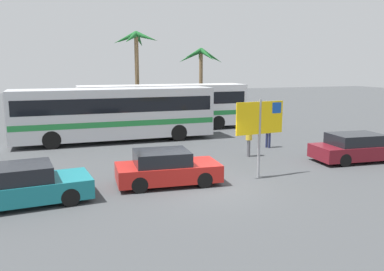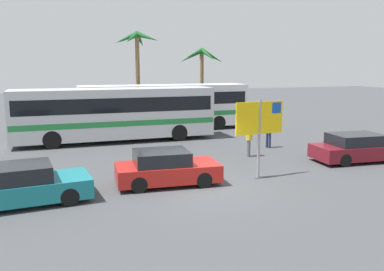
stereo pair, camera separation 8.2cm
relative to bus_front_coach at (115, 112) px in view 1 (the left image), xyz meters
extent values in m
plane|color=#424447|center=(1.80, -10.61, -1.78)|extent=(120.00, 120.00, 0.00)
cube|color=silver|center=(0.00, 0.00, -0.06)|extent=(11.73, 2.56, 2.90)
cube|color=black|center=(0.00, 0.00, 0.49)|extent=(11.27, 2.58, 0.84)
cube|color=#23843D|center=(0.00, 0.00, -0.57)|extent=(11.62, 2.58, 0.32)
cylinder|color=black|center=(3.64, 1.15, -1.28)|extent=(1.00, 0.28, 1.00)
cylinder|color=black|center=(3.64, -1.15, -1.28)|extent=(1.00, 0.28, 1.00)
cylinder|color=black|center=(-3.64, 1.15, -1.28)|extent=(1.00, 0.28, 1.00)
cylinder|color=black|center=(-3.64, -1.15, -1.28)|extent=(1.00, 0.28, 1.00)
cube|color=white|center=(3.98, 3.26, -0.06)|extent=(11.73, 2.56, 2.90)
cube|color=black|center=(3.98, 3.26, 0.49)|extent=(11.27, 2.58, 0.84)
cube|color=#23843D|center=(3.98, 3.26, -0.57)|extent=(11.62, 2.58, 0.32)
cylinder|color=black|center=(7.61, 4.41, -1.28)|extent=(1.00, 0.28, 1.00)
cylinder|color=black|center=(7.61, 2.11, -1.28)|extent=(1.00, 0.28, 1.00)
cylinder|color=black|center=(0.34, 4.41, -1.28)|extent=(1.00, 0.28, 1.00)
cylinder|color=black|center=(0.34, 2.11, -1.28)|extent=(1.00, 0.28, 1.00)
cylinder|color=gray|center=(4.25, -9.98, -0.18)|extent=(0.11, 0.11, 3.20)
cube|color=yellow|center=(4.25, -9.98, 0.67)|extent=(2.19, 0.31, 1.30)
cube|color=#1447A8|center=(5.04, -9.89, 1.04)|extent=(0.45, 0.12, 0.44)
cube|color=red|center=(0.51, -9.68, -1.30)|extent=(4.03, 2.10, 0.64)
cube|color=black|center=(0.27, -9.66, -0.72)|extent=(2.15, 1.82, 0.52)
cylinder|color=black|center=(1.77, -8.93, -1.48)|extent=(0.61, 0.20, 0.60)
cylinder|color=black|center=(1.65, -10.60, -1.48)|extent=(0.61, 0.20, 0.60)
cylinder|color=black|center=(-0.64, -8.75, -1.48)|extent=(0.61, 0.20, 0.60)
cylinder|color=black|center=(-0.76, -10.42, -1.48)|extent=(0.61, 0.20, 0.60)
cube|color=#19757F|center=(-4.52, -10.25, -1.30)|extent=(4.26, 2.25, 0.64)
cube|color=black|center=(-4.76, -10.28, -0.72)|extent=(2.29, 1.92, 0.52)
cylinder|color=black|center=(-3.33, -9.27, -1.48)|extent=(0.61, 0.21, 0.60)
cylinder|color=black|center=(-3.17, -11.01, -1.48)|extent=(0.61, 0.21, 0.60)
cube|color=maroon|center=(10.23, -9.01, -1.30)|extent=(4.66, 2.18, 0.64)
cube|color=black|center=(9.96, -8.99, -0.72)|extent=(2.48, 1.87, 0.52)
cylinder|color=black|center=(11.70, -8.27, -1.48)|extent=(0.61, 0.21, 0.60)
cylinder|color=black|center=(8.90, -8.05, -1.48)|extent=(0.61, 0.21, 0.60)
cylinder|color=black|center=(8.77, -9.74, -1.48)|extent=(0.61, 0.21, 0.60)
cylinder|color=#1E2347|center=(7.67, -4.69, -1.35)|extent=(0.13, 0.13, 0.86)
cylinder|color=#1E2347|center=(7.74, -4.86, -1.35)|extent=(0.13, 0.13, 0.86)
cylinder|color=#2851B2|center=(7.70, -4.78, -0.58)|extent=(0.32, 0.32, 0.68)
sphere|color=tan|center=(7.70, -4.78, -0.12)|extent=(0.23, 0.23, 0.23)
cylinder|color=#4C4C51|center=(5.69, -6.31, -1.36)|extent=(0.13, 0.13, 0.84)
cylinder|color=#4C4C51|center=(5.63, -6.47, -1.36)|extent=(0.13, 0.13, 0.84)
cylinder|color=gold|center=(5.66, -6.39, -0.61)|extent=(0.32, 0.32, 0.67)
sphere|color=tan|center=(5.66, -6.39, -0.16)|extent=(0.23, 0.23, 0.23)
cylinder|color=brown|center=(2.98, 7.51, 1.58)|extent=(0.32, 0.32, 6.73)
cone|color=#195623|center=(3.87, 7.67, 4.91)|extent=(1.97, 0.78, 0.90)
cone|color=#195623|center=(3.38, 8.24, 4.71)|extent=(1.28, 1.84, 1.26)
cone|color=#195623|center=(2.41, 8.19, 4.86)|extent=(1.57, 1.74, 1.00)
cone|color=#195623|center=(2.13, 7.53, 4.78)|extent=(1.90, 0.47, 1.15)
cone|color=#195623|center=(2.45, 6.84, 4.78)|extent=(1.53, 1.75, 1.13)
cone|color=#195623|center=(3.54, 6.81, 4.89)|extent=(1.54, 1.77, 0.94)
cylinder|color=brown|center=(9.23, 9.80, 1.04)|extent=(0.32, 0.32, 5.64)
cone|color=#195623|center=(10.19, 9.73, 3.53)|extent=(2.17, 0.60, 1.44)
cone|color=#195623|center=(9.49, 10.80, 3.68)|extent=(1.00, 2.26, 1.16)
cone|color=#195623|center=(8.35, 10.23, 3.54)|extent=(2.12, 1.33, 1.42)
cone|color=#195623|center=(8.34, 9.23, 3.74)|extent=(2.11, 1.58, 1.05)
cone|color=#195623|center=(9.44, 8.82, 3.61)|extent=(0.90, 2.23, 1.29)
camera|label=1|loc=(-3.64, -24.14, 2.72)|focal=37.80mm
camera|label=2|loc=(-3.56, -24.17, 2.72)|focal=37.80mm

